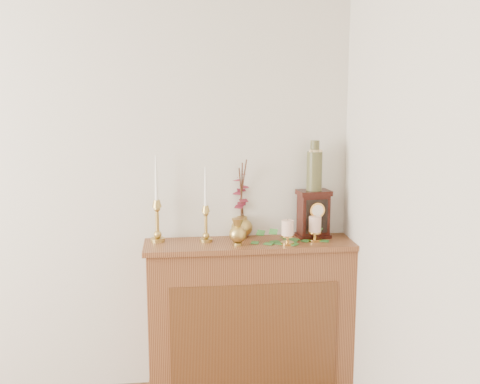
{
  "coord_description": "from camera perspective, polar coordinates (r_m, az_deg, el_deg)",
  "views": [
    {
      "loc": [
        0.98,
        -1.05,
        1.78
      ],
      "look_at": [
        1.33,
        2.05,
        1.23
      ],
      "focal_mm": 42.0,
      "sensor_mm": 36.0,
      "label": 1
    }
  ],
  "objects": [
    {
      "name": "ivy_garland",
      "position": [
        3.29,
        4.53,
        -4.83
      ],
      "size": [
        0.48,
        0.21,
        0.09
      ],
      "rotation": [
        0.0,
        0.0,
        -0.01
      ],
      "color": "#306C29",
      "rests_on": "console_shelf"
    },
    {
      "name": "console_shelf",
      "position": [
        3.45,
        1.08,
        -13.02
      ],
      "size": [
        1.24,
        0.34,
        0.93
      ],
      "color": "brown",
      "rests_on": "ground"
    },
    {
      "name": "pillar_candle_right",
      "position": [
        3.32,
        7.62,
        -3.58
      ],
      "size": [
        0.08,
        0.08,
        0.16
      ],
      "rotation": [
        0.0,
        0.0,
        -0.35
      ],
      "color": "gold",
      "rests_on": "console_shelf"
    },
    {
      "name": "ceramic_vase",
      "position": [
        3.35,
        7.56,
        2.42
      ],
      "size": [
        0.09,
        0.09,
        0.3
      ],
      "rotation": [
        0.0,
        0.0,
        0.12
      ],
      "color": "#162D22",
      "rests_on": "mantel_clock"
    },
    {
      "name": "pillar_candle_left",
      "position": [
        3.22,
        4.85,
        -3.96
      ],
      "size": [
        0.08,
        0.08,
        0.15
      ],
      "rotation": [
        0.0,
        0.0,
        -0.32
      ],
      "color": "gold",
      "rests_on": "console_shelf"
    },
    {
      "name": "candlestick_center",
      "position": [
        3.26,
        -3.49,
        -2.62
      ],
      "size": [
        0.07,
        0.07,
        0.44
      ],
      "rotation": [
        0.0,
        0.0,
        0.34
      ],
      "color": "tan",
      "rests_on": "console_shelf"
    },
    {
      "name": "candlestick_left",
      "position": [
        3.29,
        -8.42,
        -2.2
      ],
      "size": [
        0.08,
        0.08,
        0.51
      ],
      "rotation": [
        0.0,
        0.0,
        -0.36
      ],
      "color": "tan",
      "rests_on": "console_shelf"
    },
    {
      "name": "mantel_clock",
      "position": [
        3.39,
        7.47,
        -2.25
      ],
      "size": [
        0.21,
        0.16,
        0.29
      ],
      "rotation": [
        0.0,
        0.0,
        0.12
      ],
      "color": "black",
      "rests_on": "console_shelf"
    },
    {
      "name": "bud_vase",
      "position": [
        3.19,
        -0.24,
        -4.11
      ],
      "size": [
        0.1,
        0.1,
        0.16
      ],
      "rotation": [
        0.0,
        0.0,
        0.22
      ],
      "color": "tan",
      "rests_on": "console_shelf"
    },
    {
      "name": "ginger_jar",
      "position": [
        3.38,
        0.11,
        -0.95
      ],
      "size": [
        0.2,
        0.21,
        0.48
      ],
      "rotation": [
        0.0,
        0.0,
        -0.1
      ],
      "color": "tan",
      "rests_on": "console_shelf"
    }
  ]
}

